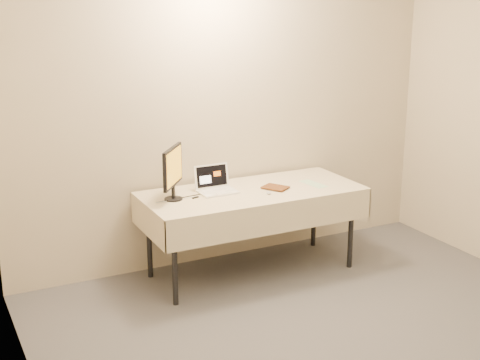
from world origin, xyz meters
name	(u,v)px	position (x,y,z in m)	size (l,w,h in m)	color
back_wall	(228,110)	(0.00, 2.50, 1.35)	(4.00, 0.10, 2.70)	beige
table	(252,197)	(0.00, 2.05, 0.68)	(1.86, 0.81, 0.74)	black
laptop	(215,185)	(-0.29, 2.16, 0.79)	(0.31, 0.26, 0.21)	white
monitor	(173,169)	(-0.68, 2.10, 0.99)	(0.28, 0.34, 0.43)	black
book	(271,179)	(0.13, 1.96, 0.84)	(0.15, 0.02, 0.20)	#944D1A
alarm_clock	(210,184)	(-0.28, 2.30, 0.77)	(0.14, 0.07, 0.06)	black
clicker	(268,193)	(0.07, 1.89, 0.75)	(0.04, 0.08, 0.02)	#BCBCBE
paper_form	(313,184)	(0.57, 1.98, 0.74)	(0.11, 0.28, 0.00)	#BCEABA
usb_dongle	(195,197)	(-0.51, 2.06, 0.74)	(0.06, 0.02, 0.01)	black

